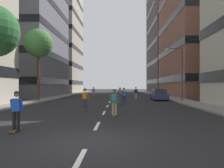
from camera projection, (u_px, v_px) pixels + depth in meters
name	position (u px, v px, depth m)	size (l,w,h in m)	color
ground_plane	(112.00, 98.00, 33.91)	(157.97, 157.97, 0.00)	black
sidewalk_left	(61.00, 96.00, 37.47)	(2.59, 72.40, 0.14)	gray
sidewalk_right	(164.00, 96.00, 36.94)	(2.59, 72.40, 0.14)	gray
lane_markings	(112.00, 97.00, 35.58)	(0.16, 62.20, 0.01)	silver
building_left_mid	(12.00, 11.00, 40.07)	(17.48, 18.25, 31.81)	slate
building_left_far	(48.00, 36.00, 60.94)	(17.48, 16.21, 32.48)	#B2A893
building_right_mid	(216.00, 39.00, 38.93)	(17.48, 19.50, 21.03)	brown
building_right_far	(182.00, 38.00, 59.83)	(17.48, 20.12, 30.73)	#4C4744
parked_car_near	(159.00, 95.00, 28.84)	(1.82, 4.40, 1.52)	navy
street_tree_mid	(38.00, 44.00, 26.97)	(3.58, 3.58, 9.05)	#4C3823
streetlamp_right	(179.00, 68.00, 25.82)	(2.13, 0.30, 6.50)	#3F3F44
skater_0	(85.00, 98.00, 17.82)	(0.57, 0.92, 1.78)	brown
skater_1	(120.00, 94.00, 23.92)	(0.56, 0.92, 1.78)	brown
skater_2	(114.00, 101.00, 13.77)	(0.54, 0.90, 1.78)	brown
skater_3	(136.00, 92.00, 30.30)	(0.57, 0.92, 1.78)	brown
skater_4	(124.00, 95.00, 21.38)	(0.54, 0.91, 1.78)	brown
skater_5	(16.00, 109.00, 9.23)	(0.54, 0.91, 1.78)	brown
skater_6	(93.00, 91.00, 39.57)	(0.55, 0.91, 1.78)	brown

